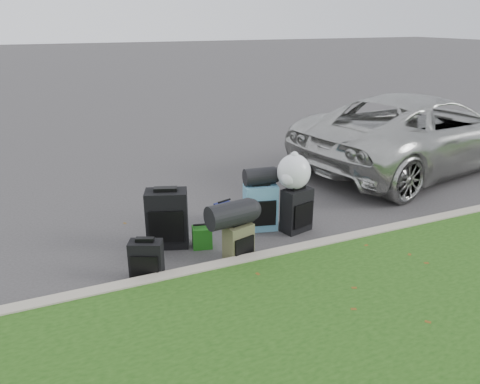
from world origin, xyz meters
name	(u,v)px	position (x,y,z in m)	size (l,w,h in m)	color
ground	(252,230)	(0.00, 0.00, 0.00)	(120.00, 120.00, 0.00)	#383535
curb	(284,254)	(0.00, -1.00, 0.07)	(120.00, 0.18, 0.15)	#9E937F
suv	(419,132)	(4.49, 1.44, 0.77)	(2.56, 5.55, 1.54)	#B7B7B2
suitcase_small_black	(146,260)	(-1.74, -0.74, 0.24)	(0.39, 0.22, 0.49)	black
suitcase_large_black_left	(167,219)	(-1.27, 0.02, 0.40)	(0.56, 0.33, 0.80)	black
suitcase_olive	(238,242)	(-0.55, -0.76, 0.25)	(0.36, 0.23, 0.50)	#3F4027
suitcase_teal	(260,207)	(0.14, -0.01, 0.34)	(0.48, 0.29, 0.69)	teal
suitcase_large_black_right	(297,210)	(0.60, -0.28, 0.33)	(0.43, 0.26, 0.65)	black
tote_green	(202,237)	(-0.86, -0.23, 0.15)	(0.26, 0.21, 0.30)	#1B6115
tote_navy	(224,212)	(-0.23, 0.50, 0.14)	(0.26, 0.21, 0.28)	navy
duffel_left	(230,214)	(-0.65, -0.75, 0.66)	(0.32, 0.32, 0.59)	black
duffel_right	(260,176)	(0.14, 0.03, 0.81)	(0.25, 0.25, 0.45)	black
trash_bag	(294,172)	(0.56, -0.21, 0.90)	(0.49, 0.49, 0.49)	white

